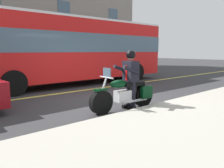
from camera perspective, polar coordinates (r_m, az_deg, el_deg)
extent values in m
plane|color=#333335|center=(8.03, -1.82, -3.86)|extent=(80.00, 80.00, 0.00)
cube|color=#E5DB4C|center=(9.63, -9.35, -1.86)|extent=(60.00, 0.16, 0.01)
cylinder|color=black|center=(6.07, -2.82, -4.72)|extent=(0.67, 0.25, 0.66)
cylinder|color=black|center=(7.02, 7.81, -2.98)|extent=(0.67, 0.25, 0.66)
cube|color=silver|center=(6.51, 3.06, -3.00)|extent=(0.58, 0.32, 0.32)
ellipsoid|color=black|center=(6.33, 1.69, -0.02)|extent=(0.58, 0.32, 0.24)
cube|color=black|center=(6.68, 5.41, 0.06)|extent=(0.72, 0.34, 0.12)
cube|color=black|center=(6.80, 8.82, -2.08)|extent=(0.41, 0.15, 0.36)
cube|color=black|center=(7.11, 6.31, -1.56)|extent=(0.41, 0.15, 0.36)
cylinder|color=silver|center=(6.02, -2.68, -2.19)|extent=(0.35, 0.08, 0.76)
cylinder|color=silver|center=(6.05, -1.45, 1.70)|extent=(0.08, 0.60, 0.04)
cube|color=black|center=(6.00, -2.85, -1.46)|extent=(0.37, 0.19, 0.06)
cylinder|color=silver|center=(6.62, 5.95, -4.26)|extent=(0.90, 0.15, 0.08)
cube|color=slate|center=(6.05, -1.29, 2.84)|extent=(0.07, 0.32, 0.28)
cylinder|color=black|center=(6.58, 5.41, -2.90)|extent=(0.14, 0.14, 0.84)
cube|color=black|center=(6.62, 4.98, -6.10)|extent=(0.27, 0.13, 0.10)
cylinder|color=black|center=(6.76, 4.06, -2.58)|extent=(0.14, 0.14, 0.84)
cube|color=black|center=(6.80, 3.64, -5.70)|extent=(0.27, 0.13, 0.10)
cube|color=black|center=(6.57, 4.80, 3.26)|extent=(0.35, 0.42, 0.60)
cube|color=red|center=(6.47, 3.73, 2.84)|extent=(0.03, 0.07, 0.44)
cylinder|color=black|center=(6.28, 4.89, 3.57)|extent=(0.56, 0.14, 0.28)
cylinder|color=black|center=(6.62, 2.38, 3.84)|extent=(0.56, 0.14, 0.28)
sphere|color=tan|center=(6.54, 4.85, 7.01)|extent=(0.22, 0.22, 0.22)
sphere|color=black|center=(6.54, 4.86, 7.45)|extent=(0.28, 0.28, 0.28)
cube|color=red|center=(11.56, -10.63, 8.62)|extent=(11.00, 2.50, 2.85)
cube|color=slate|center=(11.57, -10.67, 10.23)|extent=(11.04, 2.52, 0.90)
cube|color=slate|center=(15.11, 7.90, 9.47)|extent=(0.06, 2.40, 1.90)
cube|color=white|center=(11.67, -10.83, 15.89)|extent=(11.00, 2.50, 0.10)
cylinder|color=black|center=(14.68, -0.68, 3.72)|extent=(1.00, 0.30, 1.00)
cylinder|color=black|center=(12.95, 6.21, 3.04)|extent=(1.00, 0.30, 1.00)
cylinder|color=black|center=(9.24, -23.87, 0.20)|extent=(1.00, 0.30, 1.00)
cube|color=slate|center=(22.68, 0.31, 9.18)|extent=(1.10, 0.06, 1.60)
cube|color=slate|center=(19.54, -11.88, 9.12)|extent=(1.10, 0.06, 1.60)
cube|color=slate|center=(22.92, 0.32, 16.70)|extent=(1.10, 0.06, 1.60)
cube|color=slate|center=(19.82, -12.16, 17.82)|extent=(1.10, 0.06, 1.60)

